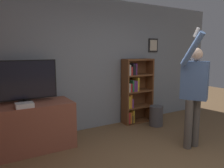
# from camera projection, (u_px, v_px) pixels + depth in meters

# --- Properties ---
(wall_back) EXTENTS (6.56, 0.09, 2.70)m
(wall_back) POSITION_uv_depth(u_px,v_px,m) (96.00, 65.00, 4.57)
(wall_back) COLOR gray
(wall_back) RESTS_ON ground_plane
(tv_ledge) EXTENTS (1.48, 0.66, 0.78)m
(tv_ledge) POSITION_uv_depth(u_px,v_px,m) (27.00, 127.00, 3.59)
(tv_ledge) COLOR #93513D
(tv_ledge) RESTS_ON ground_plane
(television) EXTENTS (1.06, 0.22, 0.71)m
(television) POSITION_uv_depth(u_px,v_px,m) (23.00, 81.00, 3.54)
(television) COLOR black
(television) RESTS_ON tv_ledge
(game_console) EXTENTS (0.26, 0.19, 0.07)m
(game_console) POSITION_uv_depth(u_px,v_px,m) (24.00, 105.00, 3.32)
(game_console) COLOR white
(game_console) RESTS_ON tv_ledge
(bookshelf) EXTENTS (0.73, 0.28, 1.46)m
(bookshelf) POSITION_uv_depth(u_px,v_px,m) (135.00, 91.00, 4.95)
(bookshelf) COLOR brown
(bookshelf) RESTS_ON ground_plane
(person) EXTENTS (0.56, 0.55, 1.98)m
(person) POSITION_uv_depth(u_px,v_px,m) (194.00, 88.00, 3.61)
(person) COLOR #56514C
(person) RESTS_ON ground_plane
(waste_bin) EXTENTS (0.30, 0.30, 0.44)m
(waste_bin) POSITION_uv_depth(u_px,v_px,m) (156.00, 116.00, 4.81)
(waste_bin) COLOR #4C4C51
(waste_bin) RESTS_ON ground_plane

